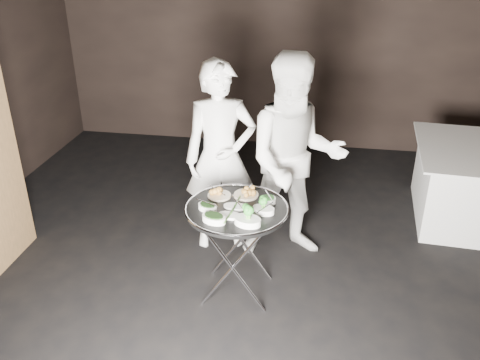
% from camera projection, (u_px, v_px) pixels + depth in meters
% --- Properties ---
extents(floor, '(6.00, 7.00, 0.05)m').
position_uv_depth(floor, '(249.00, 314.00, 3.97)').
color(floor, black).
rests_on(floor, ground).
extents(wall_back, '(6.00, 0.05, 3.00)m').
position_uv_depth(wall_back, '(291.00, 33.00, 6.41)').
color(wall_back, black).
rests_on(wall_back, floor).
extents(tray_stand, '(0.52, 0.44, 0.77)m').
position_uv_depth(tray_stand, '(237.00, 247.00, 3.99)').
color(tray_stand, silver).
rests_on(tray_stand, floor).
extents(serving_tray, '(0.79, 0.79, 0.04)m').
position_uv_depth(serving_tray, '(237.00, 209.00, 3.83)').
color(serving_tray, black).
rests_on(serving_tray, tray_stand).
extents(potato_plate_a, '(0.18, 0.18, 0.07)m').
position_uv_depth(potato_plate_a, '(219.00, 193.00, 3.98)').
color(potato_plate_a, beige).
rests_on(potato_plate_a, serving_tray).
extents(potato_plate_b, '(0.20, 0.20, 0.07)m').
position_uv_depth(potato_plate_b, '(246.00, 192.00, 3.99)').
color(potato_plate_b, beige).
rests_on(potato_plate_b, serving_tray).
extents(greens_bowl, '(0.12, 0.12, 0.07)m').
position_uv_depth(greens_bowl, '(268.00, 199.00, 3.88)').
color(greens_bowl, silver).
rests_on(greens_bowl, serving_tray).
extents(asparagus_plate_a, '(0.19, 0.12, 0.04)m').
position_uv_depth(asparagus_plate_a, '(236.00, 206.00, 3.82)').
color(asparagus_plate_a, silver).
rests_on(asparagus_plate_a, serving_tray).
extents(asparagus_plate_b, '(0.20, 0.13, 0.04)m').
position_uv_depth(asparagus_plate_b, '(230.00, 215.00, 3.70)').
color(asparagus_plate_b, silver).
rests_on(asparagus_plate_b, serving_tray).
extents(spinach_bowl_a, '(0.18, 0.16, 0.06)m').
position_uv_depth(spinach_bowl_a, '(208.00, 206.00, 3.79)').
color(spinach_bowl_a, silver).
rests_on(spinach_bowl_a, serving_tray).
extents(spinach_bowl_b, '(0.21, 0.17, 0.08)m').
position_uv_depth(spinach_bowl_b, '(214.00, 217.00, 3.63)').
color(spinach_bowl_b, silver).
rests_on(spinach_bowl_b, serving_tray).
extents(broccoli_bowl_a, '(0.19, 0.15, 0.07)m').
position_uv_depth(broccoli_bowl_a, '(263.00, 209.00, 3.75)').
color(broccoli_bowl_a, silver).
rests_on(broccoli_bowl_a, serving_tray).
extents(broccoli_bowl_b, '(0.23, 0.19, 0.08)m').
position_uv_depth(broccoli_bowl_b, '(248.00, 220.00, 3.60)').
color(broccoli_bowl_b, silver).
rests_on(broccoli_bowl_b, serving_tray).
extents(serving_utensils, '(0.59, 0.45, 0.01)m').
position_uv_depth(serving_utensils, '(240.00, 198.00, 3.86)').
color(serving_utensils, silver).
rests_on(serving_utensils, serving_tray).
extents(waiter_left, '(0.72, 0.58, 1.73)m').
position_uv_depth(waiter_left, '(221.00, 158.00, 4.48)').
color(waiter_left, white).
rests_on(waiter_left, floor).
extents(waiter_right, '(1.02, 0.87, 1.83)m').
position_uv_depth(waiter_right, '(295.00, 160.00, 4.31)').
color(waiter_right, white).
rests_on(waiter_right, floor).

